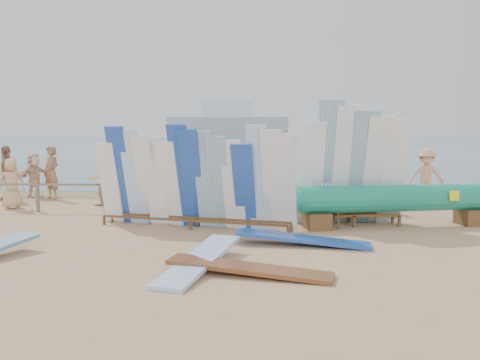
# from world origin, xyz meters

# --- Properties ---
(ground) EXTENTS (160.00, 160.00, 0.00)m
(ground) POSITION_xyz_m (0.00, 0.00, 0.00)
(ground) COLOR tan
(ground) RESTS_ON ground
(ocean) EXTENTS (320.00, 240.00, 0.02)m
(ocean) POSITION_xyz_m (0.00, 128.00, 0.00)
(ocean) COLOR #45687C
(ocean) RESTS_ON ground
(wet_sand_strip) EXTENTS (40.00, 2.60, 0.01)m
(wet_sand_strip) POSITION_xyz_m (0.00, 7.20, 0.00)
(wet_sand_strip) COLOR olive
(wet_sand_strip) RESTS_ON ground
(distant_ship) EXTENTS (45.00, 8.00, 14.00)m
(distant_ship) POSITION_xyz_m (-12.00, 180.00, 5.31)
(distant_ship) COLOR #999EA3
(distant_ship) RESTS_ON ocean
(fence) EXTENTS (12.08, 0.08, 0.90)m
(fence) POSITION_xyz_m (0.00, 3.00, 0.63)
(fence) COLOR #756858
(fence) RESTS_ON ground
(main_surfboard_rack) EXTENTS (4.97, 1.76, 2.49)m
(main_surfboard_rack) POSITION_xyz_m (0.89, 0.69, 1.12)
(main_surfboard_rack) COLOR brown
(main_surfboard_rack) RESTS_ON ground
(side_surfboard_rack) EXTENTS (2.72, 1.04, 3.07)m
(side_surfboard_rack) POSITION_xyz_m (4.72, 1.32, 1.37)
(side_surfboard_rack) COLOR brown
(side_surfboard_rack) RESTS_ON ground
(outrigger_canoe) EXTENTS (7.23, 2.03, 1.03)m
(outrigger_canoe) POSITION_xyz_m (5.77, 1.16, 0.66)
(outrigger_canoe) COLOR brown
(outrigger_canoe) RESTS_ON ground
(vendor_table) EXTENTS (0.88, 0.67, 1.08)m
(vendor_table) POSITION_xyz_m (3.98, 0.96, 0.36)
(vendor_table) COLOR brown
(vendor_table) RESTS_ON ground
(flat_board_b) EXTENTS (1.23, 2.75, 0.31)m
(flat_board_b) POSITION_xyz_m (1.50, -2.89, 0.00)
(flat_board_b) COLOR #90B7E7
(flat_board_b) RESTS_ON ground
(flat_board_c) EXTENTS (2.76, 1.12, 0.22)m
(flat_board_c) POSITION_xyz_m (2.35, -3.23, 0.00)
(flat_board_c) COLOR brown
(flat_board_c) RESTS_ON ground
(flat_board_d) EXTENTS (2.75, 0.93, 0.27)m
(flat_board_d) POSITION_xyz_m (3.37, -1.01, 0.00)
(flat_board_d) COLOR #2249AC
(flat_board_d) RESTS_ON ground
(beach_chair_left) EXTENTS (0.68, 0.70, 0.90)m
(beach_chair_left) POSITION_xyz_m (0.42, 4.18, 0.26)
(beach_chair_left) COLOR #AC1213
(beach_chair_left) RESTS_ON ground
(beach_chair_right) EXTENTS (0.63, 0.64, 0.79)m
(beach_chair_right) POSITION_xyz_m (0.91, 3.84, 0.23)
(beach_chair_right) COLOR #AC1213
(beach_chair_right) RESTS_ON ground
(stroller) EXTENTS (0.59, 0.79, 1.02)m
(stroller) POSITION_xyz_m (1.38, 4.18, 0.41)
(stroller) COLOR #AC1213
(stroller) RESTS_ON ground
(beachgoer_6) EXTENTS (0.94, 0.95, 1.85)m
(beachgoer_6) POSITION_xyz_m (0.79, 4.30, 0.93)
(beachgoer_6) COLOR tan
(beachgoer_6) RESTS_ON ground
(beachgoer_8) EXTENTS (0.55, 0.96, 1.89)m
(beachgoer_8) POSITION_xyz_m (2.50, 4.71, 0.95)
(beachgoer_8) COLOR beige
(beachgoer_8) RESTS_ON ground
(beachgoer_extra_1) EXTENTS (0.79, 1.18, 1.85)m
(beachgoer_extra_1) POSITION_xyz_m (-6.16, 5.42, 0.93)
(beachgoer_extra_1) COLOR #8C6042
(beachgoer_extra_1) RESTS_ON ground
(beachgoer_2) EXTENTS (0.86, 0.88, 1.70)m
(beachgoer_2) POSITION_xyz_m (-2.60, 4.41, 0.85)
(beachgoer_2) COLOR beige
(beachgoer_2) RESTS_ON ground
(beachgoer_5) EXTENTS (1.32, 1.37, 1.55)m
(beachgoer_5) POSITION_xyz_m (0.92, 6.03, 0.78)
(beachgoer_5) COLOR beige
(beachgoer_5) RESTS_ON ground
(beachgoer_11) EXTENTS (0.96, 1.52, 1.57)m
(beachgoer_11) POSITION_xyz_m (-5.61, 6.27, 0.78)
(beachgoer_11) COLOR beige
(beachgoer_11) RESTS_ON ground
(beachgoer_9) EXTENTS (1.24, 0.84, 1.77)m
(beachgoer_9) POSITION_xyz_m (6.25, 5.96, 0.88)
(beachgoer_9) COLOR tan
(beachgoer_9) RESTS_ON ground
(beachgoer_0) EXTENTS (0.83, 0.67, 1.53)m
(beachgoer_0) POSITION_xyz_m (-5.07, 3.60, 0.77)
(beachgoer_0) COLOR tan
(beachgoer_0) RESTS_ON ground
(beachgoer_3) EXTENTS (0.77, 1.16, 1.66)m
(beachgoer_3) POSITION_xyz_m (-1.74, 6.00, 0.83)
(beachgoer_3) COLOR tan
(beachgoer_3) RESTS_ON ground
(beachgoer_10) EXTENTS (0.92, 0.44, 1.53)m
(beachgoer_10) POSITION_xyz_m (5.50, 3.63, 0.77)
(beachgoer_10) COLOR #8C6042
(beachgoer_10) RESTS_ON ground
(beachgoer_1) EXTENTS (0.77, 0.65, 1.84)m
(beachgoer_1) POSITION_xyz_m (-4.78, 5.78, 0.92)
(beachgoer_1) COLOR #8C6042
(beachgoer_1) RESTS_ON ground
(beachgoer_extra_0) EXTENTS (1.22, 0.73, 1.77)m
(beachgoer_extra_0) POSITION_xyz_m (7.83, 5.52, 0.89)
(beachgoer_extra_0) COLOR tan
(beachgoer_extra_0) RESTS_ON ground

